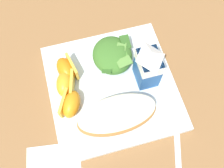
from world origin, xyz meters
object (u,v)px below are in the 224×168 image
Objects in this scene: orange_wedge_front at (66,69)px; orange_wedge_middle at (66,84)px; metal_fork at (177,136)px; white_plate at (112,87)px; cheesy_pizza_bread at (117,115)px; milk_carton at (148,65)px; orange_wedge_rear at (71,104)px; green_salad_pile at (113,55)px.

orange_wedge_middle is at bearing -14.15° from orange_wedge_front.
white_plate is at bearing -143.71° from metal_fork.
orange_wedge_front is 0.04m from orange_wedge_middle.
milk_carton is at bearing 130.37° from cheesy_pizza_bread.
orange_wedge_rear is 0.23m from metal_fork.
orange_wedge_front is at bearing -135.88° from metal_fork.
cheesy_pizza_bread is 0.93× the size of metal_fork.
cheesy_pizza_bread is 0.13m from orange_wedge_middle.
white_plate is 0.11m from orange_wedge_front.
white_plate is 0.18m from metal_fork.
white_plate is 1.64× the size of cheesy_pizza_bread.
milk_carton reaches higher than green_salad_pile.
metal_fork is (0.14, 0.10, -0.01)m from white_plate.
orange_wedge_middle is at bearing -70.37° from green_salad_pile.
milk_carton is 0.16m from metal_fork.
white_plate is at bearing 57.14° from orange_wedge_front.
white_plate is at bearing 104.82° from orange_wedge_rear.
orange_wedge_rear is at bearing 1.19° from orange_wedge_middle.
metal_fork is (0.21, 0.09, -0.03)m from green_salad_pile.
orange_wedge_front is 0.08m from orange_wedge_rear.
orange_wedge_rear reaches higher than metal_fork.
white_plate is at bearing 172.67° from cheesy_pizza_bread.
cheesy_pizza_bread is at bearing 42.49° from orange_wedge_middle.
orange_wedge_front reaches higher than cheesy_pizza_bread.
white_plate is 2.80× the size of green_salad_pile.
green_salad_pile is at bearing 109.63° from orange_wedge_middle.
green_salad_pile is 0.54× the size of metal_fork.
white_plate is at bearing 76.75° from orange_wedge_middle.
orange_wedge_front is at bearing 174.71° from orange_wedge_rear.
milk_carton reaches higher than metal_fork.
milk_carton is (-0.07, 0.09, 0.04)m from cheesy_pizza_bread.
orange_wedge_rear is (0.05, 0.00, 0.00)m from orange_wedge_middle.
orange_wedge_rear is at bearing -81.41° from milk_carton.
milk_carton is (-0.00, 0.08, 0.07)m from white_plate.
orange_wedge_front and orange_wedge_rear have the same top height.
metal_fork is at bearing 59.01° from cheesy_pizza_bread.
orange_wedge_rear reaches higher than white_plate.
white_plate is 0.07m from green_salad_pile.
milk_carton is 0.18m from orange_wedge_front.
orange_wedge_rear is at bearing -5.29° from orange_wedge_front.
orange_wedge_front is (-0.13, -0.08, 0.00)m from cheesy_pizza_bread.
white_plate is 4.16× the size of orange_wedge_middle.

